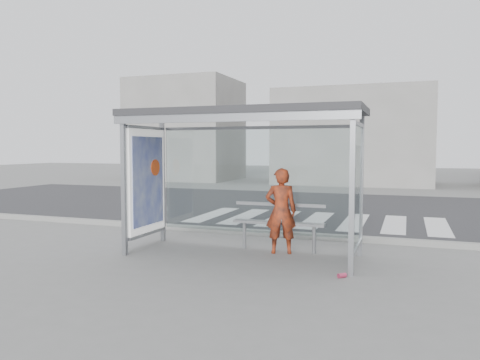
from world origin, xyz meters
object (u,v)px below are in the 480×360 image
object	(u,v)px
bus_shelter	(224,145)
bench	(279,223)
soda_can	(342,275)
person	(281,211)

from	to	relation	value
bus_shelter	bench	world-z (taller)	bus_shelter
bench	soda_can	world-z (taller)	bench
soda_can	bench	bearing A→B (deg)	133.30
person	bench	distance (m)	0.32
bench	bus_shelter	bearing A→B (deg)	-149.65
bus_shelter	bench	distance (m)	1.78
bus_shelter	person	size ratio (longest dim) A/B	2.71
person	bench	xyz separation A→B (m)	(-0.09, 0.18, -0.25)
bench	person	bearing A→B (deg)	-63.15
bus_shelter	soda_can	bearing A→B (deg)	-22.39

